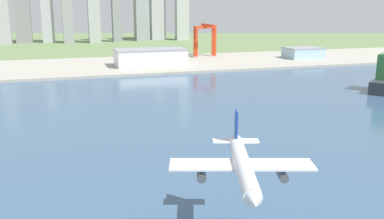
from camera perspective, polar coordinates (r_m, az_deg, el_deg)
ground_plane at (r=271.31m, az=-3.09°, el=0.52°), size 2400.00×2400.00×0.00m
water_bay at (r=215.64m, az=0.98°, el=-2.89°), size 840.00×360.00×0.15m
industrial_pier at (r=454.71m, az=-9.23°, el=5.83°), size 840.00×140.00×2.50m
airplane_landing at (r=107.57m, az=6.76°, el=-7.51°), size 37.19×42.34×13.83m
port_crane_red at (r=517.71m, az=1.80°, el=10.16°), size 25.70×42.13×38.50m
warehouse_main at (r=439.93m, az=-5.56°, el=6.95°), size 70.97×36.02×16.77m
warehouse_annex at (r=517.86m, az=14.56°, el=7.32°), size 41.40×30.48×12.29m
distant_skyline at (r=785.86m, az=-12.33°, el=13.07°), size 326.38×62.62×158.86m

